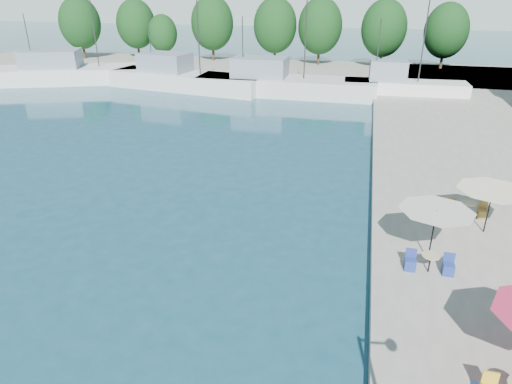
% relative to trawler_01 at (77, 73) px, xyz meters
% --- Properties ---
extents(quay_far, '(90.00, 16.00, 0.60)m').
position_rel_trawler_01_xyz_m(quay_far, '(20.90, 11.87, -0.77)').
color(quay_far, gray).
rests_on(quay_far, ground).
extents(hill_east, '(140.00, 40.00, 12.00)m').
position_rel_trawler_01_xyz_m(hill_east, '(68.90, 124.87, 4.93)').
color(hill_east, gray).
rests_on(hill_east, ground).
extents(trawler_01, '(22.04, 12.93, 10.20)m').
position_rel_trawler_01_xyz_m(trawler_01, '(0.00, 0.00, 0.00)').
color(trawler_01, white).
rests_on(trawler_01, ground).
extents(trawler_02, '(18.44, 7.64, 10.20)m').
position_rel_trawler_01_xyz_m(trawler_02, '(13.95, -0.75, 0.00)').
color(trawler_02, silver).
rests_on(trawler_02, ground).
extents(trawler_03, '(18.93, 5.02, 10.20)m').
position_rel_trawler_01_xyz_m(trawler_03, '(25.24, -1.02, 0.00)').
color(trawler_03, silver).
rests_on(trawler_03, ground).
extents(trawler_04, '(12.31, 3.66, 10.20)m').
position_rel_trawler_01_xyz_m(trawler_04, '(37.61, -0.14, 0.01)').
color(trawler_04, white).
rests_on(trawler_04, ground).
extents(tree_01, '(5.91, 5.91, 8.75)m').
position_rel_trawler_01_xyz_m(tree_01, '(-7.68, 13.85, 4.58)').
color(tree_01, '#3F2B19').
rests_on(tree_01, quay_far).
extents(tree_02, '(5.67, 5.67, 8.40)m').
position_rel_trawler_01_xyz_m(tree_02, '(-0.11, 16.57, 4.38)').
color(tree_02, '#3F2B19').
rests_on(tree_02, quay_far).
extents(tree_03, '(4.27, 4.27, 6.33)m').
position_rel_trawler_01_xyz_m(tree_03, '(4.27, 16.08, 3.18)').
color(tree_03, '#3F2B19').
rests_on(tree_03, quay_far).
extents(tree_04, '(6.03, 6.03, 8.93)m').
position_rel_trawler_01_xyz_m(tree_04, '(11.83, 16.55, 4.69)').
color(tree_04, '#3F2B19').
rests_on(tree_04, quay_far).
extents(tree_05, '(5.93, 5.93, 8.78)m').
position_rel_trawler_01_xyz_m(tree_05, '(21.12, 15.94, 4.60)').
color(tree_05, '#3F2B19').
rests_on(tree_05, quay_far).
extents(tree_06, '(5.94, 5.94, 8.79)m').
position_rel_trawler_01_xyz_m(tree_06, '(27.26, 16.17, 4.60)').
color(tree_06, '#3F2B19').
rests_on(tree_06, quay_far).
extents(tree_07, '(5.84, 5.84, 8.65)m').
position_rel_trawler_01_xyz_m(tree_07, '(35.64, 15.74, 4.52)').
color(tree_07, '#3F2B19').
rests_on(tree_07, quay_far).
extents(tree_08, '(5.58, 5.58, 8.26)m').
position_rel_trawler_01_xyz_m(tree_08, '(43.47, 16.73, 4.30)').
color(tree_08, '#3F2B19').
rests_on(tree_08, quay_far).
extents(umbrella_white, '(2.90, 2.90, 2.26)m').
position_rel_trawler_01_xyz_m(umbrella_white, '(37.12, -32.47, 1.54)').
color(umbrella_white, black).
rests_on(umbrella_white, quay_right).
extents(umbrella_cream, '(3.05, 3.05, 2.08)m').
position_rel_trawler_01_xyz_m(umbrella_cream, '(39.80, -29.45, 1.36)').
color(umbrella_cream, black).
rests_on(umbrella_cream, quay_right).
extents(cafe_table_02, '(1.82, 0.70, 0.76)m').
position_rel_trawler_01_xyz_m(cafe_table_02, '(37.04, -33.34, -0.18)').
color(cafe_table_02, black).
rests_on(cafe_table_02, quay_right).
extents(cafe_table_03, '(1.82, 0.70, 0.76)m').
position_rel_trawler_01_xyz_m(cafe_table_03, '(39.27, -28.07, -0.18)').
color(cafe_table_03, black).
rests_on(cafe_table_03, quay_right).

